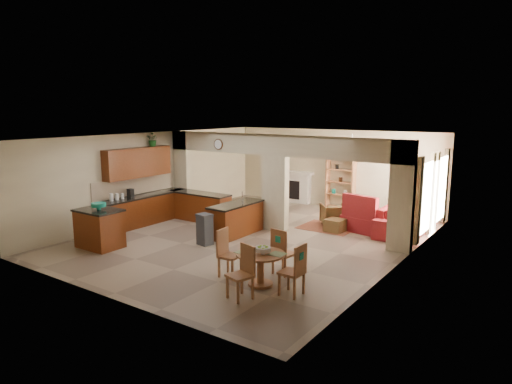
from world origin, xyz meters
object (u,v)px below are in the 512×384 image
Objects in this scene: dining_table at (261,263)px; sofa at (407,219)px; kitchen_island at (99,228)px; armchair at (334,215)px.

sofa is at bearing 78.21° from dining_table.
kitchen_island is 1.55× the size of armchair.
kitchen_island is at bearing 135.66° from sofa.
dining_table is 1.32× the size of armchair.
armchair is (4.02, 5.47, -0.16)m from kitchen_island.
kitchen_island reaches higher than armchair.
armchair reaches higher than dining_table.
sofa reaches higher than dining_table.
armchair is at bearing 105.50° from sofa.
dining_table is at bearing 169.22° from sofa.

